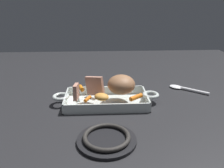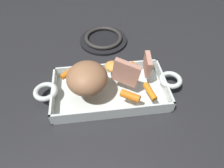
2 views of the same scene
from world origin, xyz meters
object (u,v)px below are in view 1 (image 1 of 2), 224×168
Objects in this scene: baby_carrot_center_right at (136,97)px; stove_burner_rear at (107,139)px; baby_carrot_northeast at (88,99)px; baby_carrot_southwest at (81,88)px; serving_spoon at (184,88)px; pork_roast at (121,84)px; roast_slice_thin at (95,85)px; potato_golden_small at (102,97)px; baby_carrot_northwest at (95,86)px; roasting_dish at (106,100)px; roast_slice_outer at (76,92)px.

baby_carrot_center_right is 0.27m from stove_burner_rear.
baby_carrot_center_right is (-0.21, -0.00, 0.00)m from baby_carrot_northeast.
baby_carrot_southwest is 0.33× the size of serving_spoon.
roast_slice_thin is (0.12, 0.00, -0.00)m from pork_roast.
baby_carrot_northeast is 0.65× the size of potato_golden_small.
baby_carrot_northwest is at bearing -76.04° from potato_golden_small.
baby_carrot_southwest is at bearing -50.87° from potato_golden_small.
roast_slice_thin reaches higher than serving_spoon.
roasting_dish is at bearing 175.86° from roast_slice_thin.
stove_burner_rear is at bearing 107.29° from baby_carrot_southwest.
pork_roast is 0.70× the size of serving_spoon.
baby_carrot_southwest is 0.27m from baby_carrot_center_right.
roasting_dish is 2.38× the size of stove_burner_rear.
roast_slice_thin is 0.19m from baby_carrot_center_right.
roast_slice_thin is 1.41× the size of baby_carrot_northwest.
baby_carrot_northwest is (0.12, -0.06, -0.03)m from pork_roast.
baby_carrot_northwest is (0.00, -0.06, -0.03)m from roast_slice_thin.
roast_slice_outer reaches higher than baby_carrot_northeast.
baby_carrot_northwest is at bearing -26.10° from pork_roast.
roasting_dish is 0.15m from roast_slice_outer.
pork_roast is 2.16× the size of baby_carrot_northwest.
baby_carrot_southwest is 0.15m from potato_golden_small.
serving_spoon is (-0.41, -0.14, -0.01)m from roasting_dish.
pork_roast is 1.84× the size of baby_carrot_center_right.
serving_spoon is at bearing -133.51° from stove_burner_rear.
pork_roast reaches higher than baby_carrot_center_right.
pork_roast is 0.63× the size of stove_burner_rear.
roasting_dish is 0.10m from pork_roast.
roast_slice_outer is 0.26m from baby_carrot_center_right.
baby_carrot_southwest reaches higher than stove_burner_rear.
roast_slice_outer reaches higher than baby_carrot_center_right.
serving_spoon is at bearing -158.23° from pork_roast.
pork_roast is at bearing -178.47° from roast_slice_thin.
baby_carrot_northwest is (-0.03, -0.13, 0.00)m from baby_carrot_northeast.
stove_burner_rear is at bearing 107.52° from baby_carrot_northeast.
roast_slice_thin is 0.41× the size of stove_burner_rear.
baby_carrot_center_right reaches higher than roasting_dish.
roast_slice_thin is at bearing -81.77° from stove_burner_rear.
stove_burner_rear is (0.13, 0.23, -0.04)m from baby_carrot_center_right.
pork_roast reaches higher than baby_carrot_southwest.
baby_carrot_northwest reaches higher than baby_carrot_southwest.
baby_carrot_center_right reaches higher than stove_burner_rear.
roast_slice_thin is (0.05, -0.00, 0.07)m from roasting_dish.
baby_carrot_southwest is at bearing -14.62° from pork_roast.
baby_carrot_southwest is at bearing -72.71° from stove_burner_rear.
pork_roast is 0.19m from baby_carrot_southwest.
roast_slice_thin reaches higher than pork_roast.
roast_slice_outer is 0.32× the size of stove_burner_rear.
serving_spoon is (-0.43, -0.20, -0.05)m from potato_golden_small.
baby_carrot_center_right reaches higher than serving_spoon.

